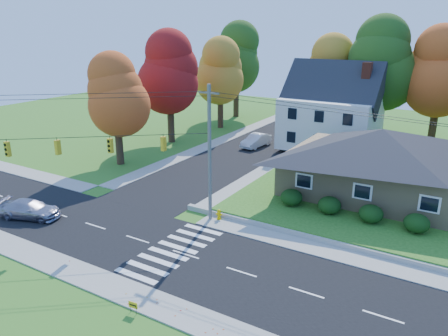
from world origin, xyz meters
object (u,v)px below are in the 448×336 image
object	(u,v)px
ranch_house	(379,160)
silver_sedan	(30,209)
fire_hydrant	(219,215)
white_car	(256,141)

from	to	relation	value
ranch_house	silver_sedan	xyz separation A→B (m)	(-21.24, -17.45, -2.58)
silver_sedan	fire_hydrant	distance (m)	14.15
white_car	fire_hydrant	bearing A→B (deg)	-64.61
white_car	fire_hydrant	xyz separation A→B (m)	(7.00, -19.77, -0.38)
silver_sedan	fire_hydrant	size ratio (longest dim) A/B	5.48
fire_hydrant	ranch_house	bearing A→B (deg)	49.70
fire_hydrant	silver_sedan	bearing A→B (deg)	-150.64
ranch_house	silver_sedan	world-z (taller)	ranch_house
white_car	fire_hydrant	world-z (taller)	white_car
ranch_house	silver_sedan	size ratio (longest dim) A/B	3.17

